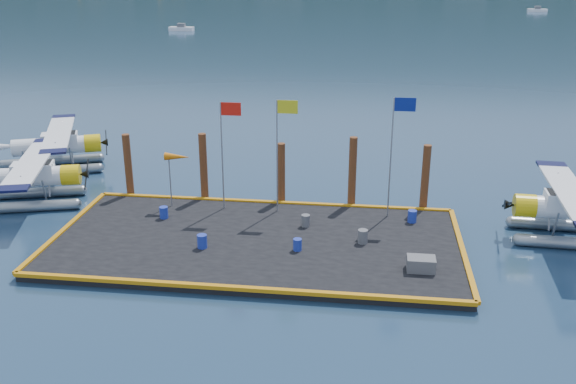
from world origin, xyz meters
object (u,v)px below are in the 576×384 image
object	(u,v)px
windsock	(177,158)
seaplane_c	(54,148)
drum_4	(412,216)
flagpole_yellow	(281,139)
piling_0	(128,168)
piling_2	(281,176)
drum_3	(202,241)
piling_4	(425,180)
flagpole_red	(225,139)
piling_1	(204,169)
flagpole_blue	(396,140)
drum_2	(363,236)
drum_0	(164,212)
seaplane_d	(575,212)
drum_1	(297,245)
seaplane_b	(27,180)
drum_5	(306,221)
piling_3	(352,174)
crate	(421,264)

from	to	relation	value
windsock	seaplane_c	bearing A→B (deg)	148.99
drum_4	flagpole_yellow	world-z (taller)	flagpole_yellow
piling_0	piling_2	bearing A→B (deg)	0.00
flagpole_yellow	piling_2	distance (m)	3.07
drum_3	piling_4	world-z (taller)	piling_4
flagpole_red	piling_1	size ratio (longest dim) A/B	1.43
drum_4	flagpole_blue	bearing A→B (deg)	149.75
flagpole_yellow	windsock	bearing A→B (deg)	180.00
drum_2	flagpole_yellow	distance (m)	6.89
drum_0	drum_3	distance (m)	4.46
seaplane_d	drum_3	bearing A→B (deg)	105.26
drum_1	flagpole_blue	world-z (taller)	flagpole_blue
seaplane_d	seaplane_b	bearing A→B (deg)	90.41
drum_2	drum_3	xyz separation A→B (m)	(-7.66, -1.54, -0.01)
seaplane_d	drum_5	distance (m)	13.60
flagpole_blue	flagpole_yellow	bearing A→B (deg)	180.00
seaplane_d	piling_1	world-z (taller)	piling_1
flagpole_red	piling_3	size ratio (longest dim) A/B	1.40
drum_5	piling_0	size ratio (longest dim) A/B	0.16
drum_1	piling_3	size ratio (longest dim) A/B	0.14
flagpole_yellow	windsock	world-z (taller)	flagpole_yellow
seaplane_b	windsock	size ratio (longest dim) A/B	3.13
piling_3	piling_4	xyz separation A→B (m)	(4.00, 0.00, -0.15)
drum_2	flagpole_red	bearing A→B (deg)	154.66
drum_2	flagpole_yellow	bearing A→B (deg)	141.81
seaplane_d	drum_1	bearing A→B (deg)	108.13
windsock	piling_3	xyz separation A→B (m)	(9.53, 1.60, -1.08)
drum_0	drum_2	bearing A→B (deg)	-9.57
drum_0	drum_4	bearing A→B (deg)	4.98
seaplane_c	flagpole_yellow	xyz separation A→B (m)	(16.10, -6.23, 2.98)
piling_4	seaplane_b	bearing A→B (deg)	-176.21
flagpole_yellow	piling_4	distance (m)	8.35
piling_0	drum_4	bearing A→B (deg)	-7.79
seaplane_c	flagpole_yellow	size ratio (longest dim) A/B	1.56
crate	piling_2	size ratio (longest dim) A/B	0.33
piling_0	piling_2	size ratio (longest dim) A/B	1.05
piling_1	piling_3	distance (m)	8.50
seaplane_b	crate	xyz separation A→B (m)	(21.91, -6.25, -0.80)
flagpole_blue	piling_2	distance (m)	6.98
drum_4	piling_2	xyz separation A→B (m)	(-7.27, 2.23, 1.17)
flagpole_yellow	piling_4	size ratio (longest dim) A/B	1.55
flagpole_blue	drum_5	bearing A→B (deg)	-156.90
drum_0	flagpole_blue	bearing A→B (deg)	8.35
piling_1	piling_4	distance (m)	12.50
drum_3	crate	size ratio (longest dim) A/B	0.53
drum_3	drum_5	distance (m)	5.67
drum_0	piling_3	size ratio (longest dim) A/B	0.15
drum_0	flagpole_yellow	size ratio (longest dim) A/B	0.10
windsock	piling_3	distance (m)	9.72
seaplane_d	piling_4	xyz separation A→B (m)	(-7.29, 2.57, 0.47)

